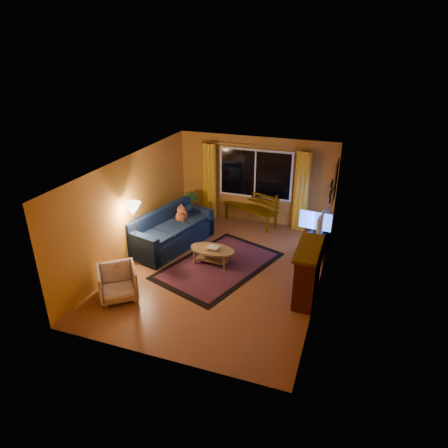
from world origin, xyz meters
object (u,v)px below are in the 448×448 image
(floor_lamp, at_px, (135,234))
(coffee_table, at_px, (212,256))
(armchair, at_px, (117,281))
(tv_console, at_px, (317,241))
(sofa, at_px, (172,230))
(bench, at_px, (250,216))

(floor_lamp, bearing_deg, coffee_table, 17.67)
(armchair, relative_size, tv_console, 0.60)
(sofa, xyz_separation_m, armchair, (-0.04, -2.42, -0.08))
(sofa, relative_size, floor_lamp, 1.50)
(armchair, xyz_separation_m, tv_console, (3.61, 3.39, -0.12))
(sofa, height_order, floor_lamp, floor_lamp)
(sofa, relative_size, armchair, 3.01)
(armchair, distance_m, coffee_table, 2.36)
(coffee_table, height_order, tv_console, tv_console)
(bench, bearing_deg, floor_lamp, -100.05)
(armchair, bearing_deg, tv_console, 5.30)
(sofa, distance_m, tv_console, 3.70)
(sofa, bearing_deg, armchair, -75.87)
(armchair, xyz_separation_m, coffee_table, (1.35, 1.93, -0.19))
(bench, bearing_deg, tv_console, -5.08)
(coffee_table, bearing_deg, tv_console, 32.90)
(floor_lamp, distance_m, coffee_table, 1.89)
(armchair, relative_size, coffee_table, 0.70)
(bench, relative_size, sofa, 0.72)
(floor_lamp, bearing_deg, tv_console, 26.81)
(tv_console, bearing_deg, coffee_table, -134.54)
(coffee_table, xyz_separation_m, tv_console, (2.27, 1.47, 0.07))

